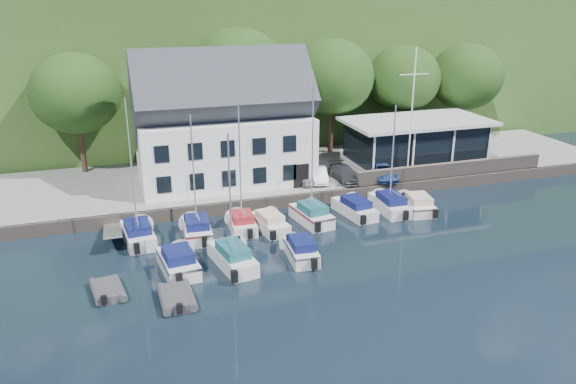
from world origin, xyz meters
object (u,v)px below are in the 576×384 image
at_px(boat_r1_7, 417,203).
at_px(boat_r2_1, 230,194).
at_px(flagpole, 412,114).
at_px(boat_r2_2, 301,248).
at_px(boat_r1_5, 354,206).
at_px(car_dgrey, 344,173).
at_px(club_pavilion, 416,141).
at_px(car_silver, 302,176).
at_px(boat_r1_1, 194,174).
at_px(boat_r2_0, 178,260).
at_px(dinghy_1, 177,296).
at_px(car_white, 319,175).
at_px(boat_r1_6, 393,156).
at_px(boat_r1_2, 240,174).
at_px(boat_r1_3, 269,221).
at_px(boat_r1_0, 132,177).
at_px(boat_r1_4, 312,161).
at_px(car_blue, 382,171).
at_px(dinghy_0, 107,289).
at_px(harbor_building, 223,130).

xyz_separation_m(boat_r1_7, boat_r2_1, (-15.75, -4.74, 4.08)).
distance_m(flagpole, boat_r2_2, 17.79).
bearing_deg(boat_r1_5, car_dgrey, 66.83).
distance_m(boat_r1_5, boat_r1_7, 5.04).
height_order(club_pavilion, car_silver, club_pavilion).
relative_size(club_pavilion, boat_r1_1, 1.42).
xyz_separation_m(boat_r2_0, dinghy_1, (-0.58, -3.66, -0.39)).
bearing_deg(club_pavilion, car_white, -166.84).
relative_size(boat_r1_6, boat_r2_2, 1.63).
distance_m(boat_r1_5, dinghy_1, 17.10).
bearing_deg(boat_r1_1, car_silver, 35.72).
xyz_separation_m(club_pavilion, boat_r1_2, (-18.66, -8.27, 1.16)).
relative_size(boat_r1_3, dinghy_1, 1.74).
relative_size(boat_r1_3, boat_r2_1, 0.59).
height_order(boat_r1_5, boat_r1_6, boat_r1_6).
bearing_deg(boat_r1_0, boat_r1_5, -5.82).
relative_size(boat_r1_1, boat_r1_4, 0.98).
bearing_deg(boat_r1_6, boat_r2_0, -161.82).
distance_m(boat_r1_2, boat_r1_7, 14.33).
distance_m(club_pavilion, car_blue, 6.25).
bearing_deg(boat_r1_6, club_pavilion, 51.84).
xyz_separation_m(boat_r1_2, boat_r1_7, (13.88, -0.57, -3.53)).
bearing_deg(car_silver, boat_r1_2, -154.77).
height_order(boat_r1_2, dinghy_0, boat_r1_2).
distance_m(boat_r1_7, dinghy_0, 24.00).
bearing_deg(boat_r1_6, flagpole, 50.19).
xyz_separation_m(car_dgrey, boat_r1_7, (3.60, -5.97, -0.92)).
relative_size(club_pavilion, car_dgrey, 3.13).
xyz_separation_m(car_dgrey, flagpole, (5.64, -0.70, 4.88)).
bearing_deg(club_pavilion, harbor_building, 178.41).
relative_size(harbor_building, boat_r1_6, 1.61).
distance_m(boat_r1_3, boat_r2_0, 8.31).
xyz_separation_m(car_silver, boat_r1_0, (-13.80, -5.67, 3.04)).
xyz_separation_m(car_silver, boat_r1_6, (5.24, -5.81, 2.87)).
relative_size(car_blue, boat_r1_5, 0.63).
xyz_separation_m(car_blue, boat_r1_0, (-20.81, -4.66, 2.97)).
relative_size(car_dgrey, boat_r2_0, 0.74).
relative_size(boat_r1_5, dinghy_1, 1.90).
bearing_deg(boat_r1_5, boat_r1_2, 172.87).
height_order(boat_r1_3, boat_r1_6, boat_r1_6).
relative_size(boat_r1_1, boat_r2_0, 1.63).
distance_m(car_white, dinghy_1, 20.02).
xyz_separation_m(club_pavilion, car_white, (-10.58, -2.47, -1.46)).
bearing_deg(boat_r1_3, boat_r1_6, -5.57).
relative_size(boat_r1_2, boat_r1_3, 1.50).
xyz_separation_m(car_blue, boat_r1_1, (-16.86, -5.13, 2.99)).
height_order(car_silver, boat_r1_7, car_silver).
distance_m(car_white, boat_r1_0, 16.56).
bearing_deg(boat_r1_4, car_white, 56.17).
relative_size(boat_r1_6, dinghy_1, 2.77).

